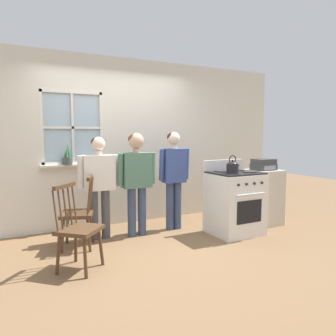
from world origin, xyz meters
name	(u,v)px	position (x,y,z in m)	size (l,w,h in m)	color
ground_plane	(151,249)	(0.00, 0.00, 0.00)	(16.00, 16.00, 0.00)	brown
wall_back	(116,143)	(0.03, 1.40, 1.34)	(6.40, 0.16, 2.70)	silver
chair_by_window	(78,230)	(-0.97, -0.20, 0.44)	(0.58, 0.58, 0.94)	#4C331E
chair_near_wall	(79,214)	(-0.80, 0.50, 0.44)	(0.52, 0.53, 0.94)	#4C331E
person_elderly_left	(99,178)	(-0.46, 0.74, 0.87)	(0.59, 0.25, 1.44)	#4C4C51
person_teen_center	(137,173)	(0.06, 0.61, 0.92)	(0.57, 0.24, 1.50)	#384766
person_adult_right	(174,172)	(0.70, 0.66, 0.90)	(0.50, 0.23, 1.51)	#384766
stove	(234,202)	(1.38, 0.04, 0.47)	(0.71, 0.68, 1.08)	white
kettle	(232,166)	(1.22, -0.09, 1.02)	(0.21, 0.17, 0.25)	black
potted_plant	(67,159)	(-0.77, 1.31, 1.11)	(0.15, 0.15, 0.34)	#42474C
side_counter	(262,197)	(2.10, 0.22, 0.45)	(0.55, 0.50, 0.90)	beige
stereo	(264,165)	(2.10, 0.20, 0.99)	(0.34, 0.29, 0.18)	#38383A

